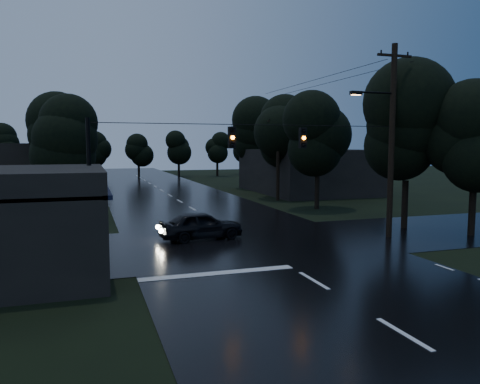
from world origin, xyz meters
TOP-DOWN VIEW (x-y plane):
  - ground at (0.00, 0.00)m, footprint 160.00×160.00m
  - main_road at (0.00, 30.00)m, footprint 12.00×120.00m
  - cross_street at (0.00, 12.00)m, footprint 60.00×9.00m
  - building_far_right at (14.00, 34.00)m, footprint 10.00×14.00m
  - building_far_left at (-14.00, 40.00)m, footprint 10.00×16.00m
  - utility_pole_main at (7.41, 11.00)m, footprint 3.50×0.30m
  - utility_pole_far at (8.30, 28.00)m, footprint 2.00×0.30m
  - anchor_pole_left at (-7.50, 11.00)m, footprint 0.18×0.18m
  - span_signals at (0.56, 10.99)m, footprint 15.00×0.37m
  - tree_corner_near at (10.00, 13.00)m, footprint 4.48×4.48m
  - tree_corner_far at (12.00, 10.00)m, footprint 3.92×3.92m
  - tree_left_a at (-9.00, 22.00)m, footprint 3.92×3.92m
  - tree_left_b at (-9.60, 30.00)m, footprint 4.20×4.20m
  - tree_left_c at (-10.20, 40.00)m, footprint 4.48×4.48m
  - tree_right_a at (9.00, 22.00)m, footprint 4.20×4.20m
  - tree_right_b at (9.60, 30.00)m, footprint 4.48×4.48m
  - tree_right_c at (10.20, 40.00)m, footprint 4.76×4.76m
  - car at (-2.06, 13.61)m, footprint 4.46×2.19m

SIDE VIEW (x-z plane):
  - ground at x=0.00m, z-range 0.00..0.00m
  - main_road at x=0.00m, z-range -0.01..0.01m
  - cross_street at x=0.00m, z-range -0.01..0.01m
  - car at x=-2.06m, z-range 0.00..1.46m
  - building_far_right at x=14.00m, z-range 0.00..4.40m
  - building_far_left at x=-14.00m, z-range 0.00..5.00m
  - anchor_pole_left at x=-7.50m, z-range 0.00..6.00m
  - utility_pole_far at x=8.30m, z-range 0.13..7.63m
  - tree_corner_far at x=12.00m, z-range 1.11..9.37m
  - tree_left_a at x=-9.00m, z-range 1.11..9.37m
  - span_signals at x=0.56m, z-range 4.69..5.80m
  - utility_pole_main at x=7.41m, z-range 0.26..10.26m
  - tree_left_b at x=-9.60m, z-range 1.19..10.04m
  - tree_right_a at x=9.00m, z-range 1.19..10.04m
  - tree_corner_near at x=10.00m, z-range 1.27..10.71m
  - tree_left_c at x=-10.20m, z-range 1.27..10.71m
  - tree_right_b at x=9.60m, z-range 1.27..10.71m
  - tree_right_c at x=10.20m, z-range 1.35..11.38m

